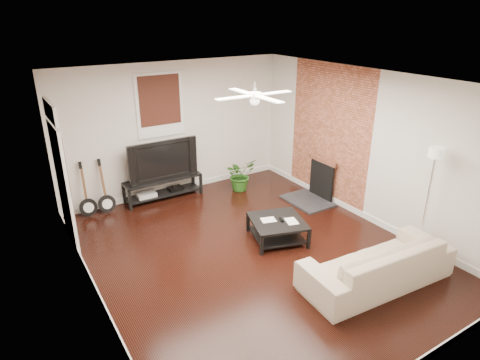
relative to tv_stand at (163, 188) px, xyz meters
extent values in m
cube|color=black|center=(0.43, -2.78, -0.23)|extent=(5.00, 6.00, 0.01)
cube|color=white|center=(0.43, -2.78, 2.57)|extent=(5.00, 6.00, 0.01)
cube|color=silver|center=(0.43, 0.22, 1.17)|extent=(5.00, 0.01, 2.80)
cube|color=silver|center=(0.43, -5.78, 1.17)|extent=(5.00, 0.01, 2.80)
cube|color=silver|center=(-2.07, -2.78, 1.17)|extent=(0.01, 6.00, 2.80)
cube|color=silver|center=(2.93, -2.78, 1.17)|extent=(0.01, 6.00, 2.80)
cube|color=brown|center=(2.92, -1.78, 1.17)|extent=(0.02, 2.20, 2.80)
cube|color=black|center=(2.63, -1.78, 0.23)|extent=(0.80, 1.10, 0.92)
cube|color=#33130E|center=(0.13, 0.19, 1.72)|extent=(1.00, 0.06, 1.30)
cube|color=white|center=(-2.03, -0.88, 1.02)|extent=(0.08, 1.00, 2.50)
cube|color=black|center=(0.00, 0.00, 0.00)|extent=(1.64, 0.44, 0.46)
imported|color=black|center=(0.00, 0.02, 0.65)|extent=(1.47, 0.19, 0.85)
cube|color=black|center=(1.02, -2.67, -0.04)|extent=(1.11, 1.11, 0.37)
imported|color=#C1A790|center=(1.50, -4.42, 0.11)|extent=(2.36, 1.06, 0.67)
imported|color=#255B1A|center=(1.62, -0.49, 0.13)|extent=(0.70, 0.63, 0.72)
camera|label=1|loc=(-2.88, -7.69, 3.49)|focal=30.95mm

